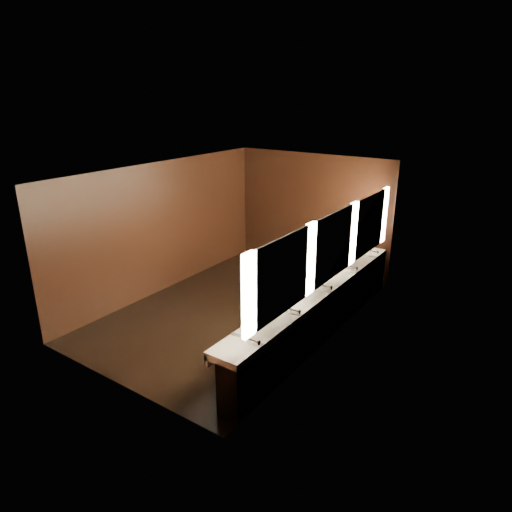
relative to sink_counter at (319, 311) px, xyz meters
The scene contains 10 objects.
floor 1.86m from the sink_counter, behind, with size 6.00×6.00×0.00m, color black.
ceiling 2.92m from the sink_counter, behind, with size 4.00×6.00×0.02m, color #2D2D2B.
wall_back 3.61m from the sink_counter, 120.87° to the left, with size 4.00×0.02×2.80m, color black.
wall_front 3.61m from the sink_counter, 120.87° to the right, with size 4.00×0.02×2.80m, color black.
wall_left 3.90m from the sink_counter, behind, with size 0.02×6.00×2.80m, color black.
wall_right 0.93m from the sink_counter, ahead, with size 0.02×6.00×2.80m, color black.
sink_counter is the anchor object (origin of this frame).
mirror_band 1.27m from the sink_counter, ahead, with size 0.06×5.03×1.15m.
person 0.83m from the sink_counter, 147.49° to the right, with size 0.61×0.40×1.66m, color #7E95BC.
trash_bin 1.67m from the sink_counter, 97.56° to the right, with size 0.33×0.33×0.52m, color black.
Camera 1 is at (4.99, -6.60, 4.15)m, focal length 32.00 mm.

